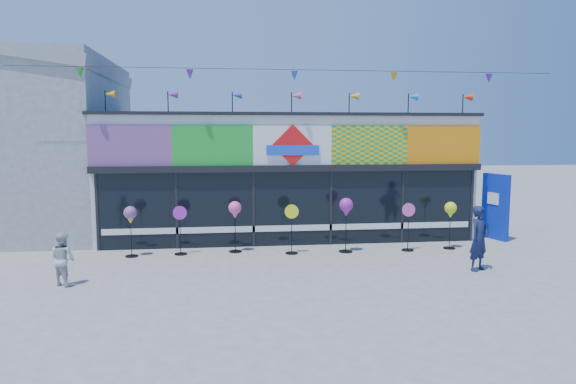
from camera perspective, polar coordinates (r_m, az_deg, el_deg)
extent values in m
plane|color=slate|center=(12.73, 2.49, -9.24)|extent=(80.00, 80.00, 0.00)
cube|color=silver|center=(18.26, -0.55, 1.96)|extent=(12.00, 5.00, 4.00)
cube|color=black|center=(15.82, 0.48, -1.85)|extent=(11.60, 0.12, 2.30)
cube|color=black|center=(15.65, 0.50, 2.66)|extent=(12.00, 0.30, 0.20)
cube|color=white|center=(15.89, 0.49, -4.01)|extent=(11.40, 0.10, 0.18)
cube|color=black|center=(18.21, -0.56, 8.40)|extent=(12.20, 5.20, 0.10)
cube|color=black|center=(16.14, -20.41, -2.10)|extent=(0.08, 0.14, 2.30)
cube|color=black|center=(15.76, -12.25, -2.04)|extent=(0.08, 0.14, 2.30)
cube|color=black|center=(15.71, -3.86, -1.93)|extent=(0.08, 0.14, 2.30)
cube|color=black|center=(16.01, 4.75, -1.78)|extent=(0.08, 0.14, 2.30)
cube|color=black|center=(16.63, 12.54, -1.60)|extent=(0.08, 0.14, 2.30)
cube|color=black|center=(17.52, 19.65, -1.42)|extent=(0.08, 0.14, 2.30)
cube|color=red|center=(15.76, -17.15, 4.94)|extent=(2.40, 0.08, 1.20)
cube|color=green|center=(15.51, -8.36, 5.14)|extent=(2.40, 0.08, 1.20)
cube|color=white|center=(15.64, 0.50, 5.22)|extent=(2.40, 0.08, 1.20)
cube|color=yellow|center=(16.12, 9.02, 5.18)|extent=(2.40, 0.08, 1.20)
cube|color=orange|center=(16.94, 16.88, 5.04)|extent=(2.40, 0.08, 1.20)
cube|color=red|center=(15.58, 0.53, 5.22)|extent=(1.27, 0.06, 1.27)
cube|color=blue|center=(15.56, 0.54, 4.66)|extent=(1.60, 0.05, 0.30)
cube|color=red|center=(15.90, -14.42, -2.66)|extent=(0.78, 0.03, 0.78)
cube|color=green|center=(15.75, -10.20, -1.74)|extent=(0.92, 0.03, 0.92)
cube|color=blue|center=(15.69, -5.93, -0.54)|extent=(0.78, 0.03, 0.78)
cube|color=#FFB115|center=(15.84, -1.65, -2.71)|extent=(0.92, 0.03, 0.92)
cube|color=#17962A|center=(15.92, 2.56, -1.16)|extent=(0.78, 0.03, 0.78)
cube|color=blue|center=(16.14, 6.68, -0.68)|extent=(0.92, 0.03, 0.92)
cube|color=red|center=(16.53, 10.62, -2.33)|extent=(0.78, 0.03, 0.78)
cube|color=purple|center=(16.88, 14.45, -1.26)|extent=(0.92, 0.03, 0.92)
cylinder|color=black|center=(16.14, -19.64, 9.33)|extent=(0.03, 0.03, 0.70)
cone|color=orange|center=(16.13, -19.18, 10.24)|extent=(0.30, 0.22, 0.22)
cylinder|color=black|center=(15.85, -13.19, 9.59)|extent=(0.03, 0.03, 0.70)
cone|color=purple|center=(15.85, -12.70, 10.51)|extent=(0.30, 0.22, 0.22)
cylinder|color=black|center=(15.76, -6.21, 9.74)|extent=(0.03, 0.03, 0.70)
cone|color=blue|center=(15.78, -5.70, 10.65)|extent=(0.30, 0.22, 0.22)
cylinder|color=black|center=(15.89, 0.39, 9.75)|extent=(0.03, 0.03, 0.70)
cone|color=#ED4F6E|center=(15.92, 0.90, 10.65)|extent=(0.30, 0.22, 0.22)
cylinder|color=black|center=(16.21, 6.81, 9.64)|extent=(0.03, 0.03, 0.70)
cone|color=gold|center=(16.26, 7.31, 10.51)|extent=(0.30, 0.22, 0.22)
cylinder|color=black|center=(16.76, 13.22, 9.42)|extent=(0.03, 0.03, 0.70)
cone|color=#1980DB|center=(16.83, 13.69, 10.24)|extent=(0.30, 0.22, 0.22)
cylinder|color=black|center=(17.46, 18.84, 9.12)|extent=(0.03, 0.03, 0.70)
cone|color=#FF2C0D|center=(17.53, 19.29, 9.91)|extent=(0.30, 0.22, 0.22)
cylinder|color=black|center=(15.33, 0.71, 13.44)|extent=(16.00, 0.01, 0.01)
cone|color=green|center=(15.69, -22.10, 12.14)|extent=(0.20, 0.20, 0.28)
cone|color=#5B23A7|center=(15.21, -10.85, 12.69)|extent=(0.20, 0.20, 0.28)
cone|color=blue|center=(15.31, 0.71, 12.77)|extent=(0.20, 0.20, 0.28)
cone|color=orange|center=(15.98, 11.69, 12.37)|extent=(0.20, 0.20, 0.28)
cone|color=#5A22A3|center=(17.16, 21.43, 11.65)|extent=(0.20, 0.20, 0.28)
cube|color=#0B28B1|center=(18.11, 22.05, -1.51)|extent=(0.43, 1.08, 2.15)
cube|color=white|center=(18.03, 21.85, -0.68)|extent=(0.17, 0.48, 0.38)
cylinder|color=black|center=(15.23, -16.97, -6.83)|extent=(0.36, 0.36, 0.03)
cylinder|color=black|center=(15.11, -17.04, -4.59)|extent=(0.02, 0.02, 1.18)
sphere|color=yellow|center=(15.00, -17.12, -2.21)|extent=(0.36, 0.36, 0.36)
cone|color=yellow|center=(15.04, -17.09, -3.06)|extent=(0.18, 0.18, 0.16)
cylinder|color=black|center=(15.15, -11.82, -6.75)|extent=(0.36, 0.36, 0.03)
cylinder|color=black|center=(15.02, -11.88, -4.54)|extent=(0.02, 0.02, 1.16)
cylinder|color=#B827B6|center=(14.92, -11.93, -2.28)|extent=(0.40, 0.09, 0.39)
cylinder|color=black|center=(15.21, -5.86, -6.58)|extent=(0.38, 0.38, 0.03)
cylinder|color=black|center=(15.08, -5.89, -4.25)|extent=(0.02, 0.02, 1.23)
sphere|color=#E64C9F|center=(14.97, -5.92, -1.75)|extent=(0.38, 0.38, 0.38)
cone|color=#E64C9F|center=(15.01, -5.91, -2.64)|extent=(0.19, 0.19, 0.17)
cylinder|color=black|center=(14.93, 0.41, -6.80)|extent=(0.36, 0.36, 0.03)
cylinder|color=black|center=(14.80, 0.41, -4.52)|extent=(0.02, 0.02, 1.18)
cylinder|color=#E4FC15|center=(14.70, 0.41, -2.19)|extent=(0.40, 0.09, 0.40)
cylinder|color=black|center=(15.23, 6.42, -6.57)|extent=(0.40, 0.40, 0.03)
cylinder|color=black|center=(15.09, 6.45, -4.09)|extent=(0.02, 0.02, 1.31)
sphere|color=purple|center=(14.98, 6.49, -1.43)|extent=(0.40, 0.40, 0.40)
cone|color=purple|center=(15.01, 6.47, -2.38)|extent=(0.20, 0.20, 0.18)
cylinder|color=black|center=(15.72, 13.15, -6.30)|extent=(0.36, 0.36, 0.03)
cylinder|color=black|center=(15.60, 13.20, -4.14)|extent=(0.02, 0.02, 1.17)
cylinder|color=#F652B8|center=(15.50, 13.26, -1.94)|extent=(0.40, 0.07, 0.40)
cylinder|color=black|center=(16.31, 17.47, -5.97)|extent=(0.36, 0.36, 0.03)
cylinder|color=black|center=(16.19, 17.54, -3.90)|extent=(0.02, 0.02, 1.17)
sphere|color=#CFFF15|center=(16.09, 17.62, -1.69)|extent=(0.36, 0.36, 0.36)
cone|color=#CFFF15|center=(16.12, 17.59, -2.48)|extent=(0.18, 0.18, 0.16)
imported|color=#141C3F|center=(13.84, 20.48, -4.85)|extent=(0.72, 0.64, 1.65)
imported|color=silver|center=(12.87, -23.74, -6.82)|extent=(0.68, 0.60, 1.22)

